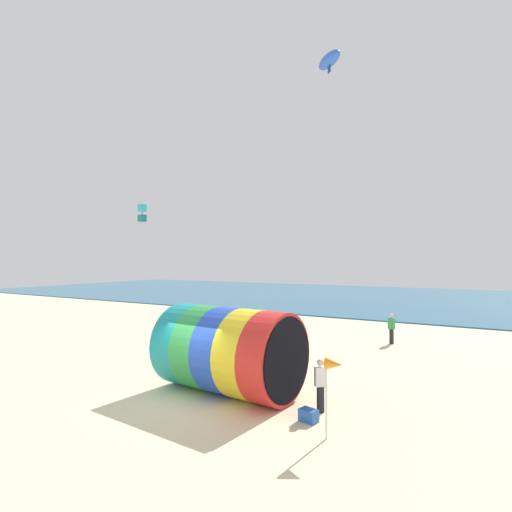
% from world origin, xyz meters
% --- Properties ---
extents(ground_plane, '(120.00, 120.00, 0.00)m').
position_xyz_m(ground_plane, '(0.00, 0.00, 0.00)').
color(ground_plane, beige).
extents(sea, '(120.00, 40.00, 0.10)m').
position_xyz_m(sea, '(0.00, 41.02, 0.05)').
color(sea, '#236084').
rests_on(sea, ground).
extents(giant_inflatable_tube, '(5.23, 3.50, 3.05)m').
position_xyz_m(giant_inflatable_tube, '(0.72, 1.40, 1.53)').
color(giant_inflatable_tube, teal).
rests_on(giant_inflatable_tube, ground).
extents(kite_handler, '(0.42, 0.40, 1.66)m').
position_xyz_m(kite_handler, '(4.22, 1.33, 0.84)').
color(kite_handler, black).
rests_on(kite_handler, ground).
extents(kite_cyan_box, '(0.40, 0.40, 0.94)m').
position_xyz_m(kite_cyan_box, '(-6.48, 4.19, 7.17)').
color(kite_cyan_box, '#2DB2C6').
extents(kite_blue_parafoil, '(1.43, 1.36, 0.74)m').
position_xyz_m(kite_blue_parafoil, '(3.52, 4.19, 12.51)').
color(kite_blue_parafoil, blue).
extents(bystander_near_water, '(0.40, 0.28, 1.72)m').
position_xyz_m(bystander_near_water, '(4.08, 12.99, 0.88)').
color(bystander_near_water, black).
rests_on(bystander_near_water, ground).
extents(bystander_mid_beach, '(0.39, 0.42, 1.79)m').
position_xyz_m(bystander_mid_beach, '(-5.91, 7.79, 0.92)').
color(bystander_mid_beach, '#726651').
rests_on(bystander_mid_beach, ground).
extents(bystander_far_left, '(0.36, 0.42, 1.59)m').
position_xyz_m(bystander_far_left, '(0.50, 6.84, 0.80)').
color(bystander_far_left, black).
rests_on(bystander_far_left, ground).
extents(beach_flag, '(0.47, 0.36, 2.20)m').
position_xyz_m(beach_flag, '(5.23, -0.38, 1.94)').
color(beach_flag, silver).
rests_on(beach_flag, ground).
extents(cooler_box, '(0.59, 0.47, 0.36)m').
position_xyz_m(cooler_box, '(4.18, 0.46, 0.18)').
color(cooler_box, '#2659B2').
rests_on(cooler_box, ground).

